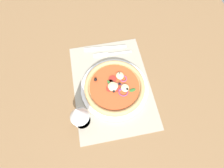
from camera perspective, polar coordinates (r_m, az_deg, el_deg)
The scene contains 7 objects.
ground_plane at distance 77.53cm, azimuth -0.08°, elevation -0.83°, with size 190.00×140.00×2.40cm, color olive.
placemat at distance 76.26cm, azimuth -0.08°, elevation -0.39°, with size 45.05×32.30×0.40cm, color #A39984.
plate at distance 74.82cm, azimuth 0.79°, elevation -1.33°, with size 28.23×28.23×1.19cm, color white.
pizza at distance 73.30cm, azimuth 0.85°, elevation -0.77°, with size 25.13×25.13×2.64cm.
fork at distance 83.84cm, azimuth -0.56°, elevation 9.57°, with size 2.49×18.05×0.44cm.
knife at distance 85.79cm, azimuth -2.35°, elevation 11.35°, with size 3.28×20.07×0.62cm.
wine_glass at distance 62.43cm, azimuth -10.87°, elevation -9.16°, with size 7.20×7.20×14.90cm.
Camera 1 is at (-31.76, 6.04, 69.27)cm, focal length 28.55 mm.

